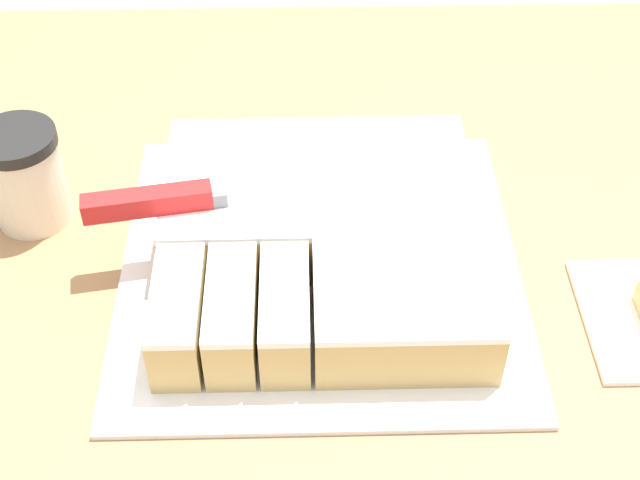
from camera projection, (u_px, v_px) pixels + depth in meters
cake_board at (320, 266)px, 0.90m from camera, size 0.40×0.40×0.01m
cake at (322, 238)px, 0.87m from camera, size 0.31×0.31×0.07m
knife at (177, 199)px, 0.85m from camera, size 0.32×0.07×0.02m
coffee_cup at (25, 176)px, 0.92m from camera, size 0.08×0.08×0.11m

